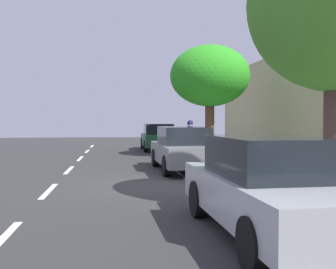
{
  "coord_description": "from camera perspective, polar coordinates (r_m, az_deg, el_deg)",
  "views": [
    {
      "loc": [
        -1.27,
        -10.95,
        1.79
      ],
      "look_at": [
        1.08,
        8.34,
        1.05
      ],
      "focal_mm": 43.69,
      "sensor_mm": 36.0,
      "label": 1
    }
  ],
  "objects": [
    {
      "name": "sidewalk",
      "position": [
        12.46,
        20.39,
        -5.92
      ],
      "size": [
        4.29,
        36.96,
        0.13
      ],
      "primitive_type": "cube",
      "color": "#97AE92",
      "rests_on": "ground"
    },
    {
      "name": "fire_hydrant",
      "position": [
        20.99,
        3.74,
        -1.21
      ],
      "size": [
        0.22,
        0.22,
        0.84
      ],
      "color": "red",
      "rests_on": "sidewalk"
    },
    {
      "name": "parked_sedan_green_far",
      "position": [
        23.39,
        -1.37,
        -0.37
      ],
      "size": [
        1.84,
        4.4,
        1.52
      ],
      "color": "#1E512D",
      "rests_on": "ground"
    },
    {
      "name": "curb_edge",
      "position": [
        11.61,
        10.53,
        -6.41
      ],
      "size": [
        0.16,
        36.96,
        0.13
      ],
      "primitive_type": "cube",
      "color": "gray",
      "rests_on": "ground"
    },
    {
      "name": "bicycle_at_curb",
      "position": [
        18.74,
        2.27,
        -2.21
      ],
      "size": [
        1.67,
        0.56,
        0.72
      ],
      "color": "black",
      "rests_on": "ground"
    },
    {
      "name": "parked_sedan_grey_mid",
      "position": [
        14.19,
        2.17,
        -2.02
      ],
      "size": [
        1.97,
        4.47,
        1.52
      ],
      "color": "slate",
      "rests_on": "ground"
    },
    {
      "name": "street_tree_mid_block",
      "position": [
        19.4,
        5.86,
        8.06
      ],
      "size": [
        3.73,
        3.73,
        5.12
      ],
      "color": "brown",
      "rests_on": "sidewalk"
    },
    {
      "name": "ground",
      "position": [
        11.17,
        -0.33,
        -7.04
      ],
      "size": [
        59.14,
        59.14,
        0.0
      ],
      "primitive_type": "plane",
      "color": "#303030"
    },
    {
      "name": "parked_sedan_silver_second",
      "position": [
        6.46,
        14.21,
        -7.12
      ],
      "size": [
        1.98,
        4.47,
        1.52
      ],
      "color": "#B7BABF",
      "rests_on": "ground"
    },
    {
      "name": "cyclist_with_backpack",
      "position": [
        18.3,
        3.18,
        -0.1
      ],
      "size": [
        0.5,
        0.58,
        1.74
      ],
      "color": "#C6B284",
      "rests_on": "ground"
    },
    {
      "name": "lane_stripe_centre",
      "position": [
        10.66,
        -16.29,
        -7.55
      ],
      "size": [
        0.14,
        35.8,
        0.01
      ],
      "color": "white",
      "rests_on": "ground"
    },
    {
      "name": "lane_stripe_bike_edge",
      "position": [
        11.27,
        3.33,
        -6.94
      ],
      "size": [
        0.12,
        36.96,
        0.01
      ],
      "primitive_type": "cube",
      "color": "white",
      "rests_on": "ground"
    }
  ]
}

